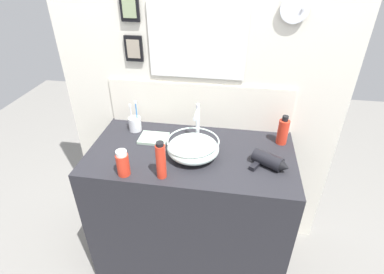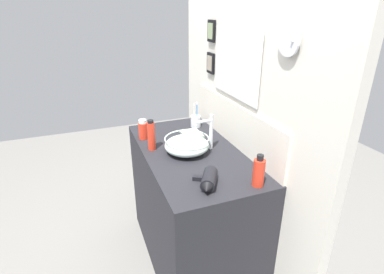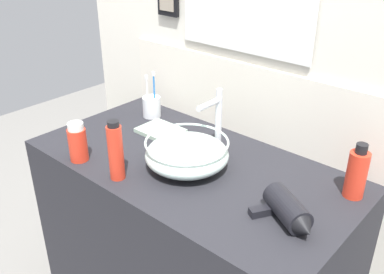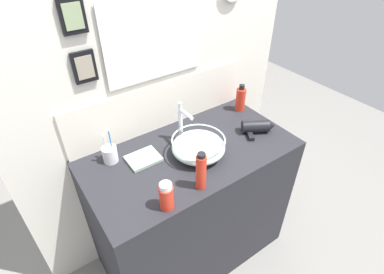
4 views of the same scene
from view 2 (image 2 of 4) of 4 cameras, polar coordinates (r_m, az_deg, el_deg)
name	(u,v)px [view 2 (image 2 of 4)]	position (r m, az deg, el deg)	size (l,w,h in m)	color
ground_plane	(192,255)	(2.52, -0.05, -21.61)	(6.00, 6.00, 0.00)	gray
vanity_counter	(192,207)	(2.22, -0.05, -13.26)	(1.18, 0.62, 0.92)	#232328
back_panel	(239,107)	(2.02, 9.02, 5.73)	(1.77, 0.10, 2.36)	silver
glass_bowl_sink	(187,145)	(1.93, -1.00, -1.52)	(0.29, 0.29, 0.11)	silver
faucet	(209,130)	(1.95, 3.30, 1.43)	(0.02, 0.12, 0.24)	silver
hair_drier	(208,180)	(1.59, 3.12, -8.25)	(0.22, 0.16, 0.08)	black
toothbrush_cup	(196,121)	(2.36, 0.70, 3.05)	(0.08, 0.08, 0.21)	silver
spray_bottle	(259,172)	(1.61, 12.59, -6.53)	(0.06, 0.06, 0.18)	red
soap_dispenser	(151,136)	(1.97, -7.76, 0.27)	(0.05, 0.05, 0.21)	red
lotion_bottle	(143,130)	(2.16, -9.30, 1.40)	(0.07, 0.07, 0.14)	red
hand_towel	(192,134)	(2.22, -0.09, 0.60)	(0.17, 0.14, 0.02)	#99B29E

